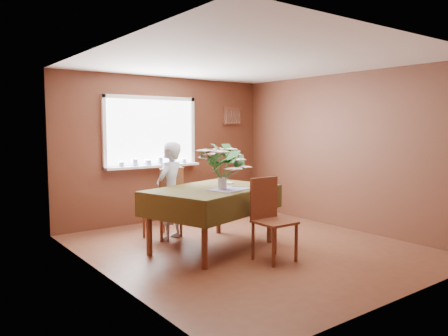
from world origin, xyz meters
TOP-DOWN VIEW (x-y plane):
  - floor at (0.00, 0.00)m, footprint 4.50×4.50m
  - ceiling at (0.00, 0.00)m, footprint 4.50×4.50m
  - wall_back at (0.00, 2.25)m, footprint 4.00×0.00m
  - wall_front at (0.00, -2.25)m, footprint 4.00×0.00m
  - wall_left at (-2.00, 0.00)m, footprint 0.00×4.50m
  - wall_right at (2.00, 0.00)m, footprint 0.00×4.50m
  - window_assembly at (-0.30, 2.20)m, footprint 1.72×0.20m
  - spoon_rack at (1.45, 2.22)m, footprint 0.44×0.05m
  - dining_table at (-0.42, 0.25)m, footprint 1.97×1.60m
  - chair_far at (-0.65, 1.10)m, footprint 0.54×0.54m
  - chair_near at (-0.12, -0.56)m, footprint 0.44×0.44m
  - seated_woman at (-0.64, 1.00)m, footprint 0.62×0.55m
  - flower_bouquet at (-0.39, 0.06)m, footprint 0.62×0.62m
  - side_plate at (0.01, 0.53)m, footprint 0.25×0.25m
  - table_knife at (-0.12, 0.05)m, footprint 0.13×0.20m

SIDE VIEW (x-z plane):
  - floor at x=0.00m, z-range 0.00..0.00m
  - chair_near at x=-0.12m, z-range 0.04..1.06m
  - chair_far at x=-0.65m, z-range 0.04..1.09m
  - seated_woman at x=-0.64m, z-range 0.00..1.43m
  - dining_table at x=-0.42m, z-range 0.31..1.15m
  - side_plate at x=0.01m, z-range 0.83..0.84m
  - table_knife at x=-0.12m, z-range 0.84..0.84m
  - flower_bouquet at x=-0.39m, z-range 0.91..1.44m
  - wall_back at x=0.00m, z-range -0.75..3.25m
  - wall_front at x=0.00m, z-range -0.75..3.25m
  - wall_left at x=-2.00m, z-range -1.00..3.50m
  - wall_right at x=2.00m, z-range -1.00..3.50m
  - window_assembly at x=-0.30m, z-range 0.74..1.96m
  - spoon_rack at x=1.45m, z-range 1.69..2.02m
  - ceiling at x=0.00m, z-range 2.50..2.50m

